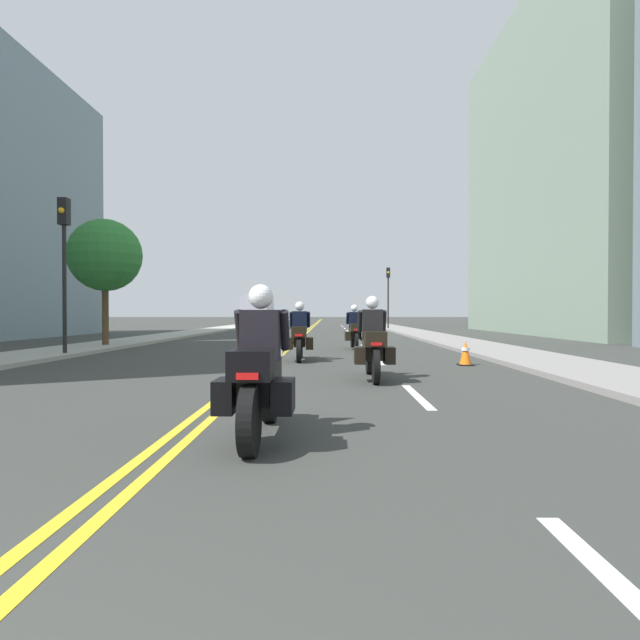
{
  "coord_description": "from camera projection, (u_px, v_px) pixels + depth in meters",
  "views": [
    {
      "loc": [
        1.58,
        -0.06,
        1.31
      ],
      "look_at": [
        1.33,
        14.36,
        1.12
      ],
      "focal_mm": 28.68,
      "sensor_mm": 36.0,
      "label": 1
    }
  ],
  "objects": [
    {
      "name": "ground_plane",
      "position": [
        312.0,
        327.0,
        48.1
      ],
      "size": [
        264.0,
        264.0,
        0.0
      ],
      "primitive_type": "plane",
      "color": "#363834"
    },
    {
      "name": "sidewalk_left",
      "position": [
        236.0,
        327.0,
        48.22
      ],
      "size": [
        2.51,
        144.0,
        0.12
      ],
      "primitive_type": "cube",
      "color": "#9F9F94",
      "rests_on": "ground"
    },
    {
      "name": "sidewalk_right",
      "position": [
        388.0,
        327.0,
        47.97
      ],
      "size": [
        2.51,
        144.0,
        0.12
      ],
      "primitive_type": "cube",
      "color": "gray",
      "rests_on": "ground"
    },
    {
      "name": "centreline_yellow_inner",
      "position": [
        311.0,
        327.0,
        48.1
      ],
      "size": [
        0.12,
        132.0,
        0.01
      ],
      "primitive_type": "cube",
      "color": "yellow",
      "rests_on": "ground"
    },
    {
      "name": "centreline_yellow_outer",
      "position": [
        313.0,
        327.0,
        48.09
      ],
      "size": [
        0.12,
        132.0,
        0.01
      ],
      "primitive_type": "cube",
      "color": "yellow",
      "rests_on": "ground"
    },
    {
      "name": "lane_dashes_white",
      "position": [
        353.0,
        336.0,
        29.05
      ],
      "size": [
        0.14,
        56.4,
        0.01
      ],
      "color": "silver",
      "rests_on": "ground"
    },
    {
      "name": "building_right_1",
      "position": [
        593.0,
        170.0,
        32.3
      ],
      "size": [
        9.81,
        21.67,
        20.74
      ],
      "color": "gray",
      "rests_on": "ground"
    },
    {
      "name": "motorcycle_0",
      "position": [
        260.0,
        377.0,
        5.29
      ],
      "size": [
        0.76,
        2.15,
        1.62
      ],
      "rotation": [
        0.0,
        0.0,
        -0.01
      ],
      "color": "black",
      "rests_on": "ground"
    },
    {
      "name": "motorcycle_1",
      "position": [
        373.0,
        346.0,
        10.06
      ],
      "size": [
        0.76,
        2.28,
        1.66
      ],
      "rotation": [
        0.0,
        0.0,
        -0.0
      ],
      "color": "black",
      "rests_on": "ground"
    },
    {
      "name": "motorcycle_2",
      "position": [
        300.0,
        337.0,
        14.11
      ],
      "size": [
        0.77,
        2.13,
        1.64
      ],
      "rotation": [
        0.0,
        0.0,
        0.03
      ],
      "color": "black",
      "rests_on": "ground"
    },
    {
      "name": "motorcycle_3",
      "position": [
        355.0,
        331.0,
        18.72
      ],
      "size": [
        0.78,
        2.18,
        1.63
      ],
      "rotation": [
        0.0,
        0.0,
        0.04
      ],
      "color": "black",
      "rests_on": "ground"
    },
    {
      "name": "traffic_cone_0",
      "position": [
        465.0,
        353.0,
        12.83
      ],
      "size": [
        0.37,
        0.37,
        0.64
      ],
      "color": "black",
      "rests_on": "ground"
    },
    {
      "name": "traffic_light_near",
      "position": [
        64.0,
        247.0,
        15.27
      ],
      "size": [
        0.28,
        0.38,
        4.76
      ],
      "color": "black",
      "rests_on": "ground"
    },
    {
      "name": "traffic_light_far",
      "position": [
        388.0,
        287.0,
        40.81
      ],
      "size": [
        0.28,
        0.38,
        4.96
      ],
      "color": "black",
      "rests_on": "ground"
    },
    {
      "name": "street_tree_1",
      "position": [
        105.0,
        256.0,
        19.31
      ],
      "size": [
        2.72,
        2.72,
        4.87
      ],
      "color": "#4D3C24",
      "rests_on": "ground"
    },
    {
      "name": "parked_truck",
      "position": [
        258.0,
        314.0,
        44.55
      ],
      "size": [
        2.2,
        6.5,
        2.8
      ],
      "color": "silver",
      "rests_on": "ground"
    }
  ]
}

